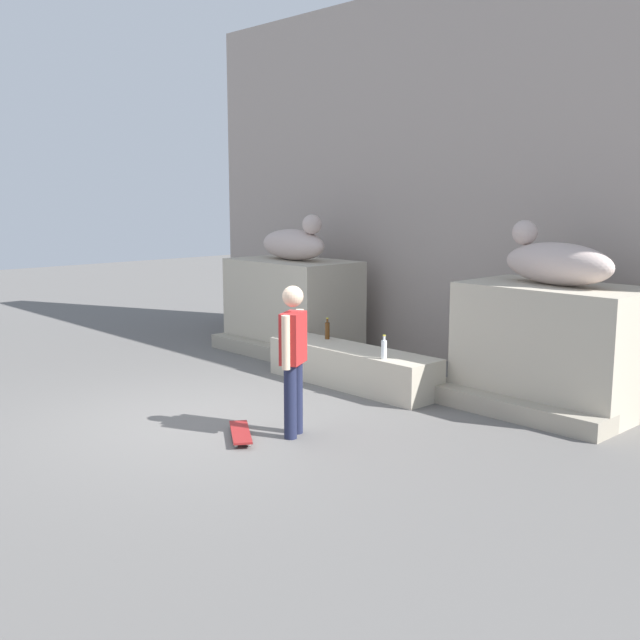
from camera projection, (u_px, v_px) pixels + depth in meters
ground_plane at (210, 420)px, 8.85m from camera, size 40.00×40.00×0.00m
facade_wall at (466, 176)px, 11.69m from camera, size 11.60×0.60×5.85m
pedestal_left at (293, 305)px, 12.82m from camera, size 2.19×1.33×1.54m
pedestal_right at (553, 347)px, 9.29m from camera, size 2.19×1.33×1.54m
statue_reclining_left at (294, 243)px, 12.62m from camera, size 1.65×0.73×0.78m
statue_reclining_right at (555, 262)px, 9.15m from camera, size 1.68×0.88×0.78m
ledge_block at (352, 367)px, 10.43m from camera, size 2.73×0.68×0.54m
skater at (293, 354)px, 8.15m from camera, size 0.35×0.48×1.67m
skateboard at (240, 432)px, 8.20m from camera, size 0.78×0.61×0.08m
bottle_brown at (327, 330)px, 10.99m from camera, size 0.07×0.07×0.32m
bottle_clear at (384, 349)px, 9.65m from camera, size 0.07×0.07×0.32m
stair_step at (370, 373)px, 10.70m from camera, size 7.10×0.50×0.23m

